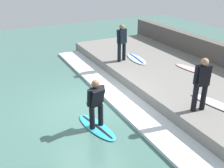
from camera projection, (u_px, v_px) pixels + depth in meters
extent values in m
plane|color=#426B60|center=(89.00, 107.00, 9.31)|extent=(28.00, 28.00, 0.00)
cube|color=slate|center=(179.00, 79.00, 10.91)|extent=(4.40, 12.88, 0.50)
cube|color=#544F49|center=(223.00, 60.00, 11.73)|extent=(0.50, 13.53, 1.40)
cube|color=silver|center=(121.00, 98.00, 9.84)|extent=(1.14, 12.24, 0.11)
ellipsoid|color=#2DADD1|center=(97.00, 127.00, 8.11)|extent=(0.87, 1.85, 0.06)
ellipsoid|color=black|center=(97.00, 126.00, 8.10)|extent=(0.40, 1.63, 0.01)
cylinder|color=black|center=(92.00, 118.00, 7.86)|extent=(0.17, 0.17, 0.71)
cylinder|color=black|center=(101.00, 115.00, 8.04)|extent=(0.17, 0.17, 0.71)
cube|color=black|center=(96.00, 97.00, 7.67)|extent=(0.48, 0.49, 0.67)
sphere|color=#846047|center=(95.00, 84.00, 7.50)|extent=(0.24, 0.24, 0.24)
cylinder|color=black|center=(89.00, 98.00, 7.53)|extent=(0.12, 0.20, 0.57)
cylinder|color=black|center=(102.00, 94.00, 7.79)|extent=(0.12, 0.20, 0.57)
cylinder|color=black|center=(124.00, 51.00, 12.20)|extent=(0.17, 0.17, 0.85)
cylinder|color=black|center=(119.00, 53.00, 12.01)|extent=(0.17, 0.17, 0.85)
cube|color=black|center=(122.00, 36.00, 11.80)|extent=(0.47, 0.38, 0.64)
sphere|color=#846047|center=(122.00, 27.00, 11.62)|extent=(0.24, 0.24, 0.24)
cylinder|color=black|center=(125.00, 35.00, 11.93)|extent=(0.12, 0.13, 0.56)
cylinder|color=black|center=(118.00, 36.00, 11.64)|extent=(0.12, 0.13, 0.56)
ellipsoid|color=silver|center=(136.00, 59.00, 12.46)|extent=(0.79, 1.79, 0.06)
ellipsoid|color=navy|center=(136.00, 58.00, 12.44)|extent=(0.30, 1.59, 0.01)
cylinder|color=black|center=(203.00, 97.00, 8.01)|extent=(0.16, 0.16, 0.85)
cylinder|color=black|center=(195.00, 98.00, 7.93)|extent=(0.16, 0.16, 0.85)
cube|color=black|center=(203.00, 75.00, 7.66)|extent=(0.44, 0.32, 0.63)
sphere|color=#A87A5B|center=(205.00, 62.00, 7.49)|extent=(0.24, 0.24, 0.24)
cylinder|color=black|center=(209.00, 73.00, 7.71)|extent=(0.12, 0.12, 0.55)
cylinder|color=black|center=(196.00, 75.00, 7.59)|extent=(0.12, 0.12, 0.55)
ellipsoid|color=silver|center=(218.00, 105.00, 8.39)|extent=(0.84, 2.03, 0.06)
ellipsoid|color=beige|center=(192.00, 69.00, 11.19)|extent=(0.79, 1.80, 0.06)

